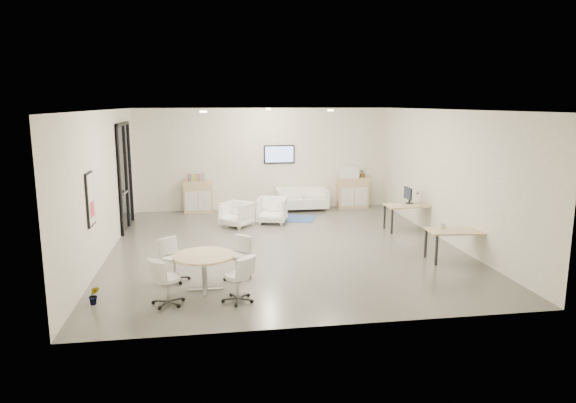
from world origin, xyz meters
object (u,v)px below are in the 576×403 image
(desk_rear, at_px, (411,207))
(sideboard_right, at_px, (352,193))
(sideboard_left, at_px, (198,197))
(armchair_right, at_px, (272,209))
(round_table, at_px, (204,259))
(loveseat, at_px, (302,200))
(desk_front, at_px, (458,233))
(armchair_left, at_px, (237,213))

(desk_rear, bearing_deg, sideboard_right, 98.34)
(sideboard_left, height_order, armchair_right, sideboard_left)
(sideboard_right, bearing_deg, round_table, -124.32)
(sideboard_left, xyz_separation_m, loveseat, (3.25, -0.15, -0.16))
(armchair_right, height_order, desk_rear, armchair_right)
(sideboard_right, bearing_deg, desk_rear, -77.94)
(desk_front, bearing_deg, armchair_right, 136.29)
(sideboard_left, relative_size, sideboard_right, 1.01)
(armchair_left, distance_m, desk_front, 5.94)
(sideboard_left, bearing_deg, desk_front, -46.48)
(round_table, bearing_deg, desk_rear, 34.31)
(sideboard_left, xyz_separation_m, sideboard_right, (4.95, -0.01, -0.00))
(sideboard_right, height_order, desk_rear, sideboard_right)
(desk_rear, bearing_deg, round_table, -149.41)
(armchair_right, height_order, round_table, armchair_right)
(round_table, bearing_deg, sideboard_left, 91.87)
(loveseat, height_order, desk_front, loveseat)
(armchair_left, bearing_deg, sideboard_right, 68.34)
(sideboard_right, bearing_deg, desk_front, -83.65)
(sideboard_left, height_order, round_table, sideboard_left)
(loveseat, xyz_separation_m, round_table, (-3.02, -6.78, 0.26))
(sideboard_left, bearing_deg, armchair_left, -62.44)
(desk_front, bearing_deg, desk_rear, 94.96)
(desk_front, bearing_deg, armchair_left, 145.39)
(sideboard_left, distance_m, desk_rear, 6.51)
(armchair_left, relative_size, desk_rear, 0.54)
(loveseat, bearing_deg, round_table, -114.51)
(armchair_left, height_order, desk_front, armchair_left)
(loveseat, distance_m, armchair_left, 2.89)
(sideboard_left, height_order, sideboard_right, sideboard_left)
(sideboard_left, relative_size, armchair_left, 1.31)
(loveseat, xyz_separation_m, desk_rear, (2.40, -3.08, 0.30))
(desk_front, bearing_deg, sideboard_left, 139.19)
(sideboard_right, xyz_separation_m, loveseat, (-1.71, -0.14, -0.16))
(armchair_left, xyz_separation_m, round_table, (-0.85, -4.86, 0.21))
(armchair_right, bearing_deg, sideboard_left, 154.89)
(loveseat, bearing_deg, sideboard_right, 4.35)
(armchair_left, relative_size, armchair_right, 0.93)
(armchair_left, height_order, armchair_right, armchair_right)
(desk_rear, height_order, round_table, desk_rear)
(desk_front, distance_m, round_table, 5.48)
(desk_front, relative_size, round_table, 1.20)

